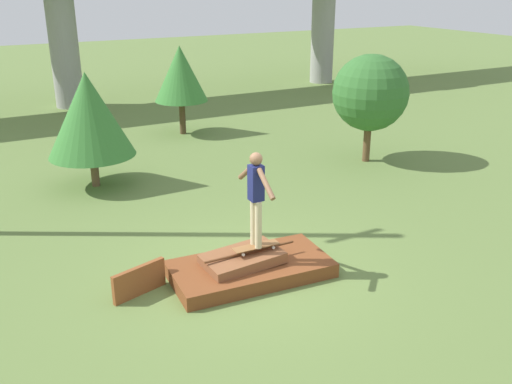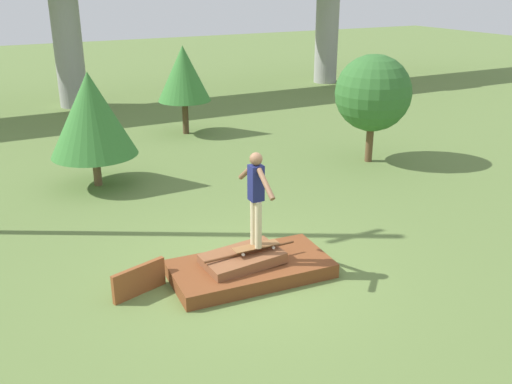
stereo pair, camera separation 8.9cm
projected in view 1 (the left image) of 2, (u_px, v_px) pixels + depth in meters
The scene contains 8 objects.
ground_plane at pixel (251, 275), 10.02m from camera, with size 80.00×80.00×0.00m, color olive.
scrap_pile at pixel (249, 267), 9.95m from camera, with size 2.85×1.57×0.48m.
scrap_plank_loose at pixel (139, 281), 9.34m from camera, with size 0.97×0.37×0.50m.
skateboard at pixel (256, 246), 9.84m from camera, with size 0.84×0.23×0.09m.
skater at pixel (256, 193), 9.49m from camera, with size 0.22×1.23×1.68m.
tree_behind_left at pixel (370, 93), 15.54m from camera, with size 2.09×2.09×2.99m.
tree_behind_right at pixel (180, 74), 18.33m from camera, with size 1.72×1.72×2.88m.
tree_mid_back at pixel (89, 115), 13.67m from camera, with size 2.11×2.11×2.84m.
Camera 1 is at (-4.07, -7.85, 4.93)m, focal length 40.00 mm.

